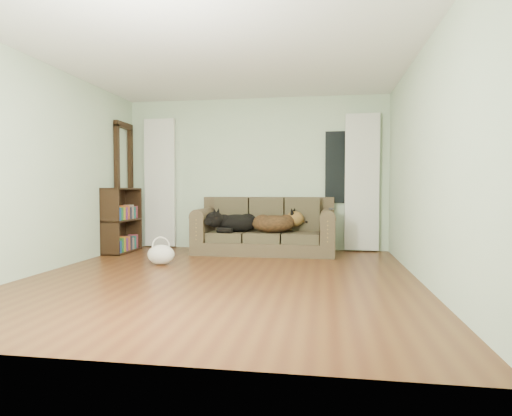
# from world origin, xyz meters

# --- Properties ---
(floor) EXTENTS (5.00, 5.00, 0.00)m
(floor) POSITION_xyz_m (0.00, 0.00, 0.00)
(floor) COLOR #4C2613
(floor) RESTS_ON ground
(ceiling) EXTENTS (5.00, 5.00, 0.00)m
(ceiling) POSITION_xyz_m (0.00, 0.00, 2.60)
(ceiling) COLOR white
(ceiling) RESTS_ON ground
(wall_back) EXTENTS (4.50, 0.04, 2.60)m
(wall_back) POSITION_xyz_m (0.00, 2.50, 1.30)
(wall_back) COLOR #B5CBAA
(wall_back) RESTS_ON ground
(wall_left) EXTENTS (0.04, 5.00, 2.60)m
(wall_left) POSITION_xyz_m (-2.25, 0.00, 1.30)
(wall_left) COLOR #B5CBAA
(wall_left) RESTS_ON ground
(wall_right) EXTENTS (0.04, 5.00, 2.60)m
(wall_right) POSITION_xyz_m (2.25, 0.00, 1.30)
(wall_right) COLOR #B5CBAA
(wall_right) RESTS_ON ground
(curtain_left) EXTENTS (0.55, 0.08, 2.25)m
(curtain_left) POSITION_xyz_m (-1.70, 2.42, 1.15)
(curtain_left) COLOR silver
(curtain_left) RESTS_ON ground
(curtain_right) EXTENTS (0.55, 0.08, 2.25)m
(curtain_right) POSITION_xyz_m (1.80, 2.42, 1.15)
(curtain_right) COLOR silver
(curtain_right) RESTS_ON ground
(window_pane) EXTENTS (0.50, 0.03, 1.20)m
(window_pane) POSITION_xyz_m (1.45, 2.47, 1.40)
(window_pane) COLOR black
(window_pane) RESTS_ON wall_back
(door_casing) EXTENTS (0.07, 0.60, 2.10)m
(door_casing) POSITION_xyz_m (-2.20, 2.05, 1.05)
(door_casing) COLOR black
(door_casing) RESTS_ON ground
(sofa) EXTENTS (2.22, 0.96, 0.91)m
(sofa) POSITION_xyz_m (0.24, 1.97, 0.45)
(sofa) COLOR #302418
(sofa) RESTS_ON floor
(dog_black_lab) EXTENTS (0.76, 0.59, 0.29)m
(dog_black_lab) POSITION_xyz_m (-0.24, 1.89, 0.48)
(dog_black_lab) COLOR black
(dog_black_lab) RESTS_ON sofa
(dog_shepherd) EXTENTS (0.76, 0.58, 0.31)m
(dog_shepherd) POSITION_xyz_m (0.43, 1.88, 0.49)
(dog_shepherd) COLOR black
(dog_shepherd) RESTS_ON sofa
(tv_remote) EXTENTS (0.09, 0.20, 0.02)m
(tv_remote) POSITION_xyz_m (1.30, 1.85, 0.73)
(tv_remote) COLOR black
(tv_remote) RESTS_ON sofa
(tote_bag) EXTENTS (0.46, 0.42, 0.27)m
(tote_bag) POSITION_xyz_m (-1.02, 0.70, 0.16)
(tote_bag) COLOR beige
(tote_bag) RESTS_ON floor
(bookshelf) EXTENTS (0.38, 0.87, 1.05)m
(bookshelf) POSITION_xyz_m (-2.09, 1.73, 0.50)
(bookshelf) COLOR black
(bookshelf) RESTS_ON floor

